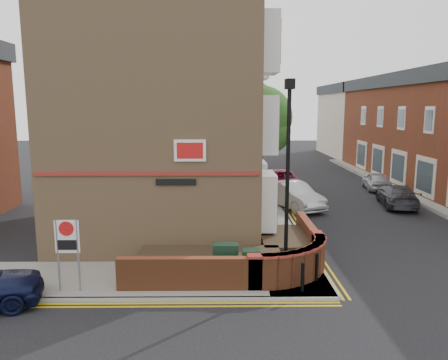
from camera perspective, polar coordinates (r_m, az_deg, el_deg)
ground at (r=13.24m, az=1.62°, el=-15.52°), size 120.00×120.00×0.00m
pavement_corner at (r=14.89m, az=-12.54°, el=-12.56°), size 13.00×3.00×0.12m
pavement_main at (r=28.63m, az=4.41°, el=-1.59°), size 2.00×32.00×0.12m
pavement_far at (r=28.92m, az=27.25°, el=-2.53°), size 4.00×40.00×0.12m
kerb_side at (r=13.54m, az=-13.88°, el=-14.93°), size 13.00×0.15×0.12m
kerb_main_near at (r=28.73m, az=6.40°, el=-1.58°), size 0.15×32.00×0.12m
kerb_main_far at (r=28.04m, az=23.63°, el=-2.62°), size 0.15×40.00×0.12m
yellow_lines_side at (r=13.35m, az=-14.13°, el=-15.58°), size 13.00×0.28×0.01m
yellow_lines_main at (r=28.77m, az=6.89°, el=-1.68°), size 0.28×32.00×0.01m
corner_building at (r=20.12m, az=-7.47°, el=11.28°), size 8.95×10.40×13.60m
garden_wall at (r=15.53m, az=1.26°, el=-11.60°), size 6.80×6.00×1.20m
lamppost at (r=13.53m, az=8.28°, el=-0.18°), size 0.25×0.50×6.30m
utility_cabinet_large at (r=14.15m, az=0.19°, el=-10.65°), size 0.80×0.45×1.20m
utility_cabinet_small at (r=13.92m, az=3.57°, el=-11.24°), size 0.55×0.40×1.10m
bollard_near at (r=13.59m, az=10.22°, el=-12.36°), size 0.11×0.11×0.90m
bollard_far at (r=14.44m, az=12.00°, el=-11.08°), size 0.11×0.11×0.90m
zone_sign at (r=13.85m, az=-19.78°, el=-7.66°), size 0.72×0.07×2.20m
far_terrace at (r=32.65m, az=26.88°, el=5.84°), size 5.40×30.40×8.00m
far_terrace_cream at (r=52.19m, az=16.25°, el=7.55°), size 5.40×12.40×8.00m
tree_near at (r=26.15m, az=4.91°, el=7.59°), size 3.64×3.65×6.70m
tree_mid at (r=34.11m, az=3.64°, el=8.91°), size 4.03×4.03×7.42m
tree_far at (r=42.09m, az=2.84°, el=8.68°), size 3.81×3.81×7.00m
traffic_light_assembly at (r=37.19m, az=3.88°, el=5.25°), size 0.20×0.16×4.20m
silver_car_near at (r=24.53m, az=9.02°, el=-2.00°), size 3.24×4.64×1.45m
red_car_main at (r=29.05m, az=7.51°, el=-0.16°), size 2.50×5.21×1.43m
grey_car_far at (r=26.54m, az=21.67°, el=-1.92°), size 2.40×4.48×1.23m
silver_car_far at (r=31.29m, az=19.28°, el=-0.11°), size 1.95×3.79×1.23m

